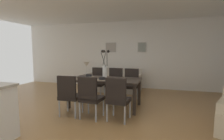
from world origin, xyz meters
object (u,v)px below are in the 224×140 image
(dining_table, at_px, (105,82))
(table_lamp, at_px, (86,66))
(dining_chair_far_right, at_px, (115,82))
(dining_chair_mid_left, at_px, (118,97))
(bowl_near_right, at_px, (89,75))
(framed_picture_center, at_px, (142,47))
(dining_chair_near_left, at_px, (69,94))
(dining_chair_far_left, at_px, (90,96))
(dining_chair_near_right, at_px, (98,81))
(bowl_near_left, at_px, (82,77))
(bowl_far_left, at_px, (102,78))
(framed_picture_left, at_px, (111,47))
(dining_chair_mid_right, at_px, (131,83))
(side_table, at_px, (87,82))
(centerpiece_vase, at_px, (105,68))
(sofa, at_px, (114,83))

(dining_table, bearing_deg, table_lamp, 126.46)
(dining_chair_far_right, relative_size, dining_chair_mid_left, 1.00)
(bowl_near_right, bearing_deg, framed_picture_center, 63.82)
(dining_chair_near_left, distance_m, table_lamp, 2.89)
(dining_chair_far_left, bearing_deg, dining_table, 88.18)
(dining_chair_far_left, xyz_separation_m, dining_chair_mid_left, (0.59, 0.05, 0.00))
(dining_chair_near_right, height_order, bowl_near_left, dining_chair_near_right)
(dining_chair_near_left, relative_size, dining_chair_mid_left, 1.00)
(dining_chair_near_right, distance_m, bowl_near_right, 0.71)
(dining_table, distance_m, dining_chair_far_right, 0.89)
(bowl_far_left, xyz_separation_m, framed_picture_center, (0.62, 2.77, 0.81))
(dining_chair_far_left, distance_m, dining_chair_mid_left, 0.59)
(dining_chair_near_right, distance_m, framed_picture_left, 2.02)
(dining_chair_near_left, bearing_deg, bowl_near_left, 90.43)
(dining_chair_mid_right, height_order, side_table, dining_chair_mid_right)
(dining_table, relative_size, side_table, 3.46)
(dining_chair_far_left, relative_size, table_lamp, 1.80)
(dining_chair_far_right, relative_size, bowl_near_left, 5.41)
(dining_chair_near_left, distance_m, dining_chair_mid_left, 1.10)
(table_lamp, bearing_deg, dining_table, -53.54)
(bowl_near_left, height_order, side_table, bowl_near_left)
(dining_chair_near_left, height_order, framed_picture_center, framed_picture_center)
(dining_chair_near_right, distance_m, dining_chair_far_right, 0.56)
(dining_table, distance_m, bowl_near_right, 0.59)
(centerpiece_vase, distance_m, table_lamp, 2.34)
(bowl_far_left, bearing_deg, dining_chair_mid_right, 63.16)
(dining_chair_mid_left, relative_size, sofa, 0.48)
(dining_chair_mid_left, bearing_deg, framed_picture_left, 109.25)
(dining_chair_near_right, bearing_deg, dining_chair_mid_right, -1.49)
(dining_chair_near_right, xyz_separation_m, dining_chair_mid_left, (1.10, -1.69, 0.00))
(dining_chair_far_right, bearing_deg, framed_picture_left, 110.94)
(table_lamp, bearing_deg, bowl_near_left, -67.79)
(dining_chair_near_left, distance_m, dining_chair_mid_right, 2.00)
(sofa, bearing_deg, side_table, 179.68)
(centerpiece_vase, xyz_separation_m, framed_picture_left, (-0.62, 2.57, 0.57))
(dining_table, relative_size, framed_picture_left, 4.12)
(framed_picture_left, bearing_deg, dining_chair_far_right, -69.06)
(bowl_near_left, bearing_deg, framed_picture_center, 67.22)
(bowl_near_right, distance_m, table_lamp, 1.89)
(sofa, height_order, framed_picture_center, framed_picture_center)
(bowl_far_left, height_order, framed_picture_center, framed_picture_center)
(dining_chair_far_right, bearing_deg, dining_chair_near_right, -178.47)
(dining_chair_mid_left, relative_size, table_lamp, 1.80)
(side_table, xyz_separation_m, framed_picture_left, (0.77, 0.69, 1.33))
(bowl_near_left, distance_m, framed_picture_left, 2.89)
(dining_chair_near_left, xyz_separation_m, bowl_near_right, (-0.00, 1.06, 0.27))
(dining_chair_near_left, xyz_separation_m, framed_picture_left, (-0.09, 3.42, 1.08))
(dining_chair_near_right, distance_m, framed_picture_center, 2.33)
(dining_chair_near_left, relative_size, dining_chair_mid_right, 1.00)
(dining_chair_near_left, xyz_separation_m, table_lamp, (-0.86, 2.74, 0.38))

